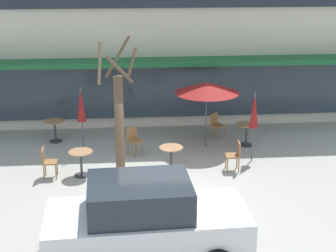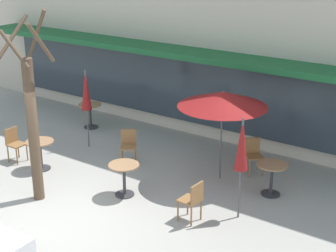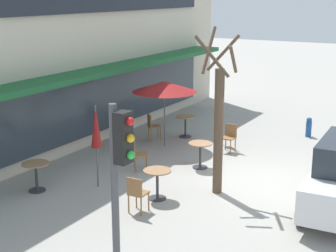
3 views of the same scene
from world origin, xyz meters
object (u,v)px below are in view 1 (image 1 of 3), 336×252
cafe_chair_0 (47,160)px  cafe_table_streetside (55,127)px  cafe_chair_2 (235,154)px  street_tree (119,126)px  parked_sedan (145,220)px  cafe_chair_1 (134,139)px  patio_umbrella_corner_open (207,88)px  cafe_chair_3 (216,124)px  cafe_table_by_tree (246,131)px  patio_umbrella_green_folded (81,105)px  cafe_table_near_wall (171,155)px  patio_umbrella_cream_folded (254,111)px  cafe_table_mid_patio (81,159)px

cafe_chair_0 → cafe_table_streetside: bearing=92.8°
cafe_chair_2 → street_tree: 3.80m
parked_sedan → street_tree: bearing=99.1°
cafe_chair_0 → cafe_chair_1: bearing=32.6°
patio_umbrella_corner_open → cafe_table_streetside: bearing=170.4°
cafe_chair_1 → cafe_chair_3: (2.90, 1.31, 0.00)m
cafe_table_streetside → cafe_table_by_tree: size_ratio=1.00×
cafe_chair_2 → patio_umbrella_green_folded: bearing=158.9°
cafe_table_near_wall → cafe_table_streetside: same height
patio_umbrella_cream_folded → cafe_chair_2: patio_umbrella_cream_folded is taller
patio_umbrella_cream_folded → cafe_chair_3: (-0.75, 2.17, -1.10)m
cafe_table_streetside → patio_umbrella_corner_open: size_ratio=0.35×
cafe_table_mid_patio → patio_umbrella_green_folded: (-0.07, 1.79, 1.11)m
patio_umbrella_cream_folded → parked_sedan: bearing=-124.7°
patio_umbrella_cream_folded → street_tree: size_ratio=0.53×
parked_sedan → patio_umbrella_corner_open: bearing=70.5°
cafe_table_mid_patio → cafe_chair_2: bearing=0.3°
cafe_table_mid_patio → patio_umbrella_green_folded: bearing=92.2°
cafe_table_near_wall → street_tree: street_tree is taller
cafe_chair_0 → cafe_table_by_tree: bearing=18.3°
cafe_table_streetside → cafe_chair_0: cafe_chair_0 is taller
patio_umbrella_cream_folded → cafe_chair_0: 6.31m
cafe_chair_3 → parked_sedan: bearing=-110.9°
cafe_table_mid_patio → patio_umbrella_corner_open: bearing=28.1°
street_tree → patio_umbrella_corner_open: bearing=48.7°
patio_umbrella_green_folded → cafe_chair_3: bearing=13.6°
patio_umbrella_cream_folded → parked_sedan: 6.25m
cafe_table_streetside → street_tree: street_tree is taller
patio_umbrella_cream_folded → cafe_chair_0: patio_umbrella_cream_folded is taller
patio_umbrella_cream_folded → cafe_chair_2: size_ratio=2.47×
cafe_table_mid_patio → cafe_chair_3: 5.31m
cafe_table_near_wall → cafe_chair_1: bearing=126.2°
cafe_chair_2 → patio_umbrella_corner_open: bearing=104.8°
cafe_table_streetside → street_tree: size_ratio=0.18×
cafe_chair_2 → cafe_table_streetside: bearing=152.3°
cafe_table_streetside → patio_umbrella_cream_folded: patio_umbrella_cream_folded is taller
cafe_table_by_tree → cafe_chair_3: (-0.88, 0.83, 0.01)m
patio_umbrella_corner_open → cafe_chair_2: 2.63m
cafe_chair_3 → cafe_table_streetside: bearing=179.1°
patio_umbrella_corner_open → street_tree: street_tree is taller
patio_umbrella_cream_folded → cafe_chair_0: bearing=-173.1°
cafe_chair_3 → street_tree: bearing=-129.7°
cafe_table_by_tree → cafe_chair_0: size_ratio=0.85×
cafe_table_by_tree → cafe_chair_1: 3.81m
cafe_table_by_tree → patio_umbrella_cream_folded: patio_umbrella_cream_folded is taller
street_tree → cafe_table_mid_patio: bearing=136.4°
cafe_table_streetside → patio_umbrella_green_folded: patio_umbrella_green_folded is taller
cafe_chair_1 → cafe_chair_3: bearing=24.3°
patio_umbrella_cream_folded → street_tree: street_tree is taller
patio_umbrella_green_folded → cafe_table_by_tree: bearing=2.8°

